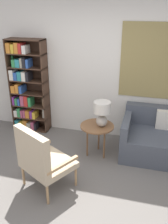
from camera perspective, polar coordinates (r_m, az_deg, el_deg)
The scene contains 6 objects.
ground_plane at distance 3.61m, azimuth -4.47°, elevation -19.54°, with size 14.00×14.00×0.00m, color #66605B.
wall_back at distance 4.70m, azimuth 4.19°, elevation 10.02°, with size 6.40×0.08×2.70m.
bookshelf at distance 5.16m, azimuth -13.09°, elevation 5.27°, with size 0.74×0.30×1.86m.
armchair at distance 3.50m, azimuth -9.90°, elevation -10.29°, with size 0.86×0.84×0.98m.
side_table at distance 4.24m, azimuth 3.00°, elevation -3.75°, with size 0.57×0.57×0.57m.
table_lamp at distance 4.08m, azimuth 4.14°, elevation 0.07°, with size 0.28×0.28×0.44m.
Camera 1 is at (0.94, -2.45, 2.48)m, focal length 40.00 mm.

